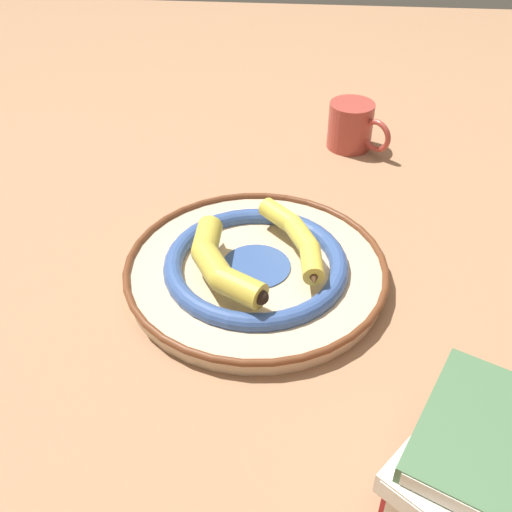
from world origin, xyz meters
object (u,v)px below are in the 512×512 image
(banana_a, at_px, (218,262))
(banana_b, at_px, (298,238))
(coffee_mug, at_px, (352,125))
(book_stack, at_px, (487,465))
(decorative_bowl, at_px, (256,268))

(banana_a, relative_size, banana_b, 0.97)
(banana_b, xyz_separation_m, coffee_mug, (0.09, 0.39, -0.01))
(coffee_mug, bearing_deg, book_stack, -42.02)
(book_stack, bearing_deg, coffee_mug, -139.97)
(banana_a, distance_m, banana_b, 0.13)
(book_stack, height_order, coffee_mug, same)
(banana_a, bearing_deg, banana_b, 91.84)
(banana_a, xyz_separation_m, book_stack, (0.30, -0.28, -0.01))
(banana_b, relative_size, coffee_mug, 1.58)
(banana_a, height_order, coffee_mug, coffee_mug)
(banana_a, height_order, banana_b, banana_a)
(decorative_bowl, relative_size, banana_b, 2.03)
(banana_a, bearing_deg, book_stack, 17.15)
(decorative_bowl, xyz_separation_m, banana_b, (0.06, 0.03, 0.04))
(banana_b, xyz_separation_m, book_stack, (0.20, -0.35, -0.01))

